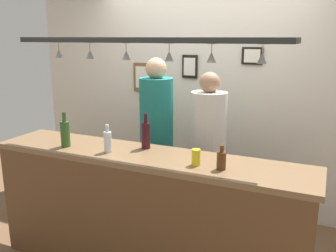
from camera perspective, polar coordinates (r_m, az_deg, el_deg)
name	(u,v)px	position (r m, az deg, el deg)	size (l,w,h in m)	color
ground_plane	(164,247)	(3.67, -0.68, -18.55)	(8.00, 8.00, 0.00)	brown
back_wall	(204,97)	(4.17, 5.67, 4.61)	(4.40, 0.06, 2.60)	silver
bar_counter	(137,201)	(2.93, -4.98, -11.72)	(2.70, 0.55, 1.05)	brown
overhead_glass_rack	(146,40)	(2.83, -3.43, 13.42)	(2.20, 0.36, 0.04)	black
hanging_wineglass_far_left	(59,53)	(3.34, -16.83, 11.02)	(0.07, 0.07, 0.13)	silver
hanging_wineglass_left	(90,54)	(3.10, -12.21, 11.12)	(0.07, 0.07, 0.13)	silver
hanging_wineglass_center_left	(126,55)	(2.90, -6.61, 11.16)	(0.07, 0.07, 0.13)	silver
hanging_wineglass_center	(169,55)	(2.74, 0.19, 11.09)	(0.07, 0.07, 0.13)	silver
hanging_wineglass_center_right	(211,57)	(2.60, 6.88, 10.84)	(0.07, 0.07, 0.13)	silver
hanging_wineglass_right	(262,57)	(2.57, 14.62, 10.46)	(0.07, 0.07, 0.13)	silver
person_middle_teal_shirt	(157,128)	(3.66, -1.82, -0.24)	(0.34, 0.34, 1.78)	#2D334C
person_right_white_patterned_shirt	(208,141)	(3.48, 6.35, -2.37)	(0.34, 0.34, 1.66)	#2D334C
bottle_wine_dark_red	(146,135)	(3.05, -3.53, -1.39)	(0.08, 0.08, 0.30)	#380F19
bottle_beer_brown_stubby	(221,160)	(2.60, 8.43, -5.33)	(0.07, 0.07, 0.18)	#512D14
bottle_soda_clear	(108,141)	(2.99, -9.49, -2.38)	(0.06, 0.06, 0.23)	silver
bottle_champagne_green	(65,133)	(3.22, -15.94, -1.10)	(0.08, 0.08, 0.30)	#2D5623
drink_can	(196,157)	(2.67, 4.45, -4.94)	(0.07, 0.07, 0.12)	yellow
picture_frame_crest	(190,67)	(4.15, 3.46, 9.35)	(0.18, 0.02, 0.26)	black
picture_frame_upper_small	(252,56)	(3.94, 13.17, 10.74)	(0.22, 0.02, 0.18)	black
picture_frame_caricature	(143,77)	(4.41, -3.92, 7.70)	(0.26, 0.02, 0.34)	brown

